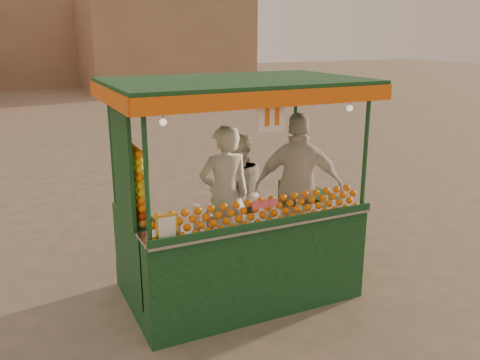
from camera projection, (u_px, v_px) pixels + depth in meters
name	position (u px, v px, depth m)	size (l,w,h in m)	color
ground	(209.00, 300.00, 6.00)	(90.00, 90.00, 0.00)	brown
building_right	(164.00, 44.00, 29.00)	(9.00, 6.00, 5.00)	#9F795A
juice_cart	(235.00, 231.00, 5.86)	(2.83, 1.83, 2.57)	#0E3412
vendor_left	(225.00, 196.00, 6.08)	(0.66, 0.46, 1.73)	silver
vendor_middle	(238.00, 193.00, 6.49)	(0.83, 0.69, 1.55)	beige
vendor_right	(299.00, 187.00, 6.21)	(1.17, 0.89, 1.85)	silver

